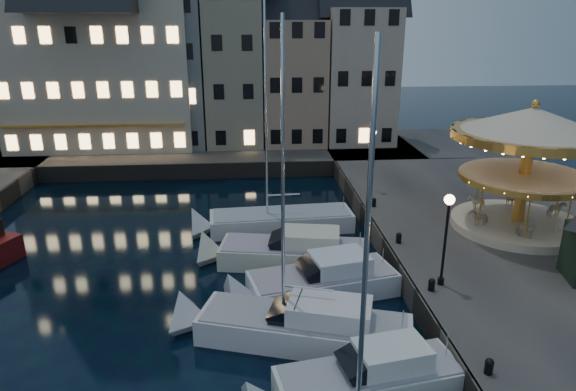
{
  "coord_description": "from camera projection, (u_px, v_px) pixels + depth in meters",
  "views": [
    {
      "loc": [
        -1.09,
        -18.52,
        12.36
      ],
      "look_at": [
        1.0,
        8.0,
        3.2
      ],
      "focal_mm": 32.0,
      "sensor_mm": 36.0,
      "label": 1
    }
  ],
  "objects": [
    {
      "name": "ground",
      "position": [
        279.0,
        330.0,
        21.56
      ],
      "size": [
        160.0,
        160.0,
        0.0
      ],
      "primitive_type": "plane",
      "color": "black",
      "rests_on": "ground"
    },
    {
      "name": "quay_east",
      "position": [
        527.0,
        245.0,
        28.04
      ],
      "size": [
        16.0,
        56.0,
        1.3
      ],
      "primitive_type": "cube",
      "color": "#474442",
      "rests_on": "ground"
    },
    {
      "name": "quay_north",
      "position": [
        173.0,
        154.0,
        47.15
      ],
      "size": [
        44.0,
        12.0,
        1.3
      ],
      "primitive_type": "cube",
      "color": "#474442",
      "rests_on": "ground"
    },
    {
      "name": "quaywall_e",
      "position": [
        384.0,
        250.0,
        27.45
      ],
      "size": [
        0.15,
        44.0,
        1.3
      ],
      "primitive_type": "cube",
      "color": "#47423A",
      "rests_on": "ground"
    },
    {
      "name": "quaywall_n",
      "position": [
        189.0,
        171.0,
        41.64
      ],
      "size": [
        48.0,
        0.15,
        1.3
      ],
      "primitive_type": "cube",
      "color": "#47423A",
      "rests_on": "ground"
    },
    {
      "name": "streetlamp_b",
      "position": [
        447.0,
        227.0,
        21.73
      ],
      "size": [
        0.44,
        0.44,
        4.17
      ],
      "color": "black",
      "rests_on": "quay_east"
    },
    {
      "name": "streetlamp_c",
      "position": [
        372.0,
        150.0,
        34.45
      ],
      "size": [
        0.44,
        0.44,
        4.17
      ],
      "color": "black",
      "rests_on": "quay_east"
    },
    {
      "name": "bollard_a",
      "position": [
        489.0,
        366.0,
        16.81
      ],
      "size": [
        0.3,
        0.3,
        0.57
      ],
      "color": "black",
      "rests_on": "quay_east"
    },
    {
      "name": "bollard_b",
      "position": [
        432.0,
        284.0,
        22.0
      ],
      "size": [
        0.3,
        0.3,
        0.57
      ],
      "color": "black",
      "rests_on": "quay_east"
    },
    {
      "name": "bollard_c",
      "position": [
        399.0,
        237.0,
        26.71
      ],
      "size": [
        0.3,
        0.3,
        0.57
      ],
      "color": "black",
      "rests_on": "quay_east"
    },
    {
      "name": "bollard_d",
      "position": [
        374.0,
        202.0,
        31.9
      ],
      "size": [
        0.3,
        0.3,
        0.57
      ],
      "color": "black",
      "rests_on": "quay_east"
    },
    {
      "name": "townhouse_na",
      "position": [
        41.0,
        73.0,
        45.86
      ],
      "size": [
        5.5,
        8.0,
        12.8
      ],
      "color": "gray",
      "rests_on": "quay_north"
    },
    {
      "name": "townhouse_nb",
      "position": [
        102.0,
        67.0,
        46.1
      ],
      "size": [
        6.16,
        8.0,
        13.8
      ],
      "color": "slate",
      "rests_on": "quay_north"
    },
    {
      "name": "townhouse_nc",
      "position": [
        170.0,
        61.0,
        46.39
      ],
      "size": [
        6.82,
        8.0,
        14.8
      ],
      "color": "slate",
      "rests_on": "quay_north"
    },
    {
      "name": "townhouse_nd",
      "position": [
        233.0,
        55.0,
        46.65
      ],
      "size": [
        5.5,
        8.0,
        15.8
      ],
      "color": "gray",
      "rests_on": "quay_north"
    },
    {
      "name": "townhouse_ne",
      "position": [
        293.0,
        71.0,
        47.54
      ],
      "size": [
        6.16,
        8.0,
        12.8
      ],
      "color": "tan",
      "rests_on": "quay_north"
    },
    {
      "name": "townhouse_nf",
      "position": [
        358.0,
        65.0,
        47.83
      ],
      "size": [
        6.82,
        8.0,
        13.8
      ],
      "color": "#B49E8E",
      "rests_on": "quay_north"
    },
    {
      "name": "hotel_corner",
      "position": [
        101.0,
        50.0,
        45.61
      ],
      "size": [
        17.6,
        9.0,
        16.8
      ],
      "color": "beige",
      "rests_on": "quay_north"
    },
    {
      "name": "motorboat_b",
      "position": [
        358.0,
        383.0,
        17.42
      ],
      "size": [
        7.54,
        3.34,
        2.15
      ],
      "color": "silver",
      "rests_on": "ground"
    },
    {
      "name": "motorboat_c",
      "position": [
        294.0,
        326.0,
        20.62
      ],
      "size": [
        9.5,
        5.03,
        12.71
      ],
      "color": "silver",
      "rests_on": "ground"
    },
    {
      "name": "motorboat_d",
      "position": [
        314.0,
        283.0,
        24.04
      ],
      "size": [
        8.03,
        4.19,
        2.15
      ],
      "color": "silver",
      "rests_on": "ground"
    },
    {
      "name": "motorboat_e",
      "position": [
        286.0,
        253.0,
        27.18
      ],
      "size": [
        8.85,
        3.94,
        2.15
      ],
      "color": "beige",
      "rests_on": "ground"
    },
    {
      "name": "motorboat_f",
      "position": [
        272.0,
        222.0,
        31.59
      ],
      "size": [
        9.83,
        3.18,
        13.02
      ],
      "color": "silver",
      "rests_on": "ground"
    },
    {
      "name": "carousel",
      "position": [
        529.0,
        146.0,
        27.17
      ],
      "size": [
        8.17,
        8.17,
        7.15
      ],
      "color": "beige",
      "rests_on": "quay_east"
    }
  ]
}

